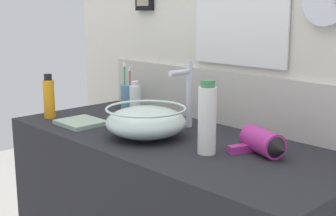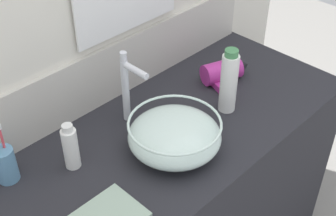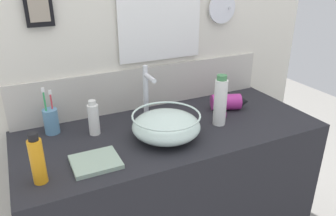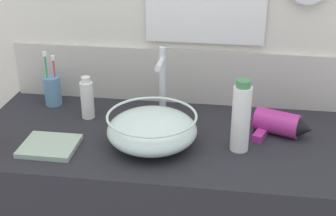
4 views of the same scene
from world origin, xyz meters
TOP-DOWN VIEW (x-y plane):
  - vanity_counter at (0.00, 0.00)m, footprint 1.30×0.55m
  - back_panel at (0.00, 0.31)m, footprint 1.86×0.10m
  - glass_bowl_sink at (-0.06, -0.07)m, footprint 0.28×0.28m
  - faucet at (-0.06, 0.14)m, footprint 0.02×0.11m
  - hair_drier at (0.34, 0.06)m, footprint 0.20×0.14m
  - toothbrush_cup at (-0.47, 0.18)m, footprint 0.06×0.06m
  - shampoo_bottle at (0.21, -0.05)m, footprint 0.06×0.06m
  - lotion_bottle at (-0.55, -0.16)m, footprint 0.05×0.05m
  - spray_bottle at (-0.31, 0.10)m, footprint 0.04×0.04m
  - hand_towel at (-0.37, -0.13)m, footprint 0.17×0.15m

SIDE VIEW (x-z plane):
  - vanity_counter at x=0.00m, z-range 0.00..0.87m
  - hand_towel at x=-0.37m, z-range 0.87..0.89m
  - hair_drier at x=0.34m, z-range 0.87..0.95m
  - glass_bowl_sink at x=-0.06m, z-range 0.87..0.98m
  - toothbrush_cup at x=-0.47m, z-range 0.83..1.03m
  - spray_bottle at x=-0.31m, z-range 0.87..1.02m
  - lotion_bottle at x=-0.55m, z-range 0.87..1.05m
  - shampoo_bottle at x=0.21m, z-range 0.87..1.10m
  - faucet at x=-0.06m, z-range 0.89..1.14m
  - back_panel at x=0.00m, z-range 0.00..2.37m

